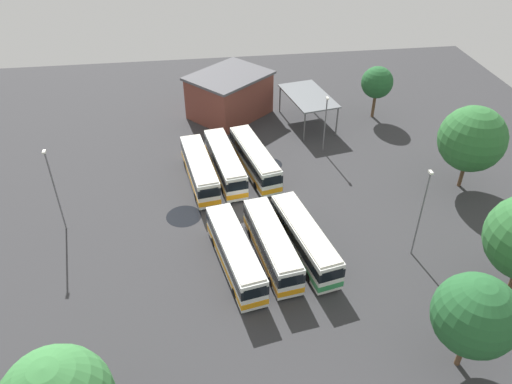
% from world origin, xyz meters
% --- Properties ---
extents(ground_plane, '(94.76, 94.76, 0.00)m').
position_xyz_m(ground_plane, '(0.00, 0.00, 0.00)').
color(ground_plane, '#333335').
extents(bus_row0_slot0, '(11.76, 4.18, 3.46)m').
position_xyz_m(bus_row0_slot0, '(-6.63, -4.66, 1.83)').
color(bus_row0_slot0, silver).
rests_on(bus_row0_slot0, ground_plane).
extents(bus_row0_slot1, '(12.15, 4.30, 3.46)m').
position_xyz_m(bus_row0_slot1, '(-7.69, -1.59, 1.83)').
color(bus_row0_slot1, silver).
rests_on(bus_row0_slot1, ground_plane).
extents(bus_row0_slot2, '(12.17, 4.97, 3.46)m').
position_xyz_m(bus_row0_slot2, '(-8.11, 2.06, 1.83)').
color(bus_row0_slot2, silver).
rests_on(bus_row0_slot2, ground_plane).
extents(bus_row1_slot0, '(11.99, 4.73, 3.46)m').
position_xyz_m(bus_row1_slot0, '(8.29, -2.01, 1.83)').
color(bus_row1_slot0, silver).
rests_on(bus_row1_slot0, ground_plane).
extents(bus_row1_slot1, '(11.57, 4.20, 3.46)m').
position_xyz_m(bus_row1_slot1, '(7.51, 1.61, 1.83)').
color(bus_row1_slot1, silver).
rests_on(bus_row1_slot1, ground_plane).
extents(bus_row1_slot2, '(11.99, 4.88, 3.46)m').
position_xyz_m(bus_row1_slot2, '(7.19, 4.89, 1.83)').
color(bus_row1_slot2, silver).
rests_on(bus_row1_slot2, ground_plane).
extents(depot_building, '(13.53, 13.76, 6.29)m').
position_xyz_m(depot_building, '(-23.82, 0.52, 3.17)').
color(depot_building, brown).
rests_on(depot_building, ground_plane).
extents(maintenance_shelter, '(10.54, 7.16, 4.30)m').
position_xyz_m(maintenance_shelter, '(-19.78, 11.20, 4.07)').
color(maintenance_shelter, slate).
rests_on(maintenance_shelter, ground_plane).
extents(lamp_post_near_entrance, '(0.56, 0.28, 9.71)m').
position_xyz_m(lamp_post_near_entrance, '(8.66, 15.45, 5.28)').
color(lamp_post_near_entrance, slate).
rests_on(lamp_post_near_entrance, ground_plane).
extents(lamp_post_by_building, '(0.56, 0.28, 7.67)m').
position_xyz_m(lamp_post_by_building, '(-11.63, 11.54, 4.25)').
color(lamp_post_by_building, slate).
rests_on(lamp_post_by_building, ground_plane).
extents(lamp_post_far_corner, '(0.56, 0.28, 9.51)m').
position_xyz_m(lamp_post_far_corner, '(0.04, -19.10, 5.18)').
color(lamp_post_far_corner, slate).
rests_on(lamp_post_far_corner, ground_plane).
extents(tree_northeast, '(4.49, 4.49, 7.59)m').
position_xyz_m(tree_northeast, '(-20.40, 21.22, 5.32)').
color(tree_northeast, brown).
rests_on(tree_northeast, ground_plane).
extents(tree_north_edge, '(6.24, 6.24, 8.77)m').
position_xyz_m(tree_north_edge, '(21.27, 14.08, 5.64)').
color(tree_north_edge, brown).
rests_on(tree_north_edge, ground_plane).
extents(tree_east_edge, '(7.42, 7.42, 10.03)m').
position_xyz_m(tree_east_edge, '(-1.80, 25.60, 6.31)').
color(tree_east_edge, brown).
rests_on(tree_east_edge, ground_plane).
extents(puddle_between_rows, '(3.85, 3.85, 0.01)m').
position_xyz_m(puddle_between_rows, '(-0.35, -6.77, 0.00)').
color(puddle_between_rows, black).
rests_on(puddle_between_rows, ground_plane).
extents(puddle_near_shelter, '(3.05, 3.05, 0.01)m').
position_xyz_m(puddle_near_shelter, '(-9.43, 4.21, 0.00)').
color(puddle_near_shelter, black).
rests_on(puddle_near_shelter, ground_plane).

